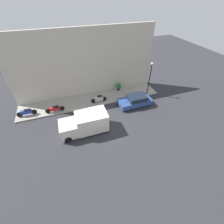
% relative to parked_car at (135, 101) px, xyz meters
% --- Properties ---
extents(ground_plane, '(60.00, 60.00, 0.00)m').
position_rel_parked_car_xyz_m(ground_plane, '(-2.27, 4.76, -0.62)').
color(ground_plane, '#2D2D33').
extents(sidewalk, '(3.07, 17.21, 0.15)m').
position_rel_parked_car_xyz_m(sidewalk, '(2.73, 4.76, -0.54)').
color(sidewalk, gray).
rests_on(sidewalk, ground_plane).
extents(building_facade, '(0.30, 17.21, 7.98)m').
position_rel_parked_car_xyz_m(building_facade, '(4.41, 4.76, 3.37)').
color(building_facade, beige).
rests_on(building_facade, ground_plane).
extents(parked_car, '(1.79, 3.92, 1.28)m').
position_rel_parked_car_xyz_m(parked_car, '(0.00, 0.00, 0.00)').
color(parked_car, '#2D4784').
rests_on(parked_car, ground_plane).
extents(delivery_van, '(1.95, 4.51, 2.03)m').
position_rel_parked_car_xyz_m(delivery_van, '(-2.26, 6.51, 0.40)').
color(delivery_van, silver).
rests_on(delivery_van, ground_plane).
extents(motorcycle_red, '(0.30, 2.07, 0.71)m').
position_rel_parked_car_xyz_m(motorcycle_red, '(1.63, 9.17, -0.07)').
color(motorcycle_red, '#B21E1E').
rests_on(motorcycle_red, sidewalk).
extents(motorcycle_blue, '(0.30, 2.05, 0.80)m').
position_rel_parked_car_xyz_m(motorcycle_blue, '(1.96, 12.09, -0.03)').
color(motorcycle_blue, navy).
rests_on(motorcycle_blue, sidewalk).
extents(scooter_silver, '(0.30, 1.93, 0.85)m').
position_rel_parked_car_xyz_m(scooter_silver, '(1.82, 4.01, -0.01)').
color(scooter_silver, '#B7B7BF').
rests_on(scooter_silver, sidewalk).
extents(streetlamp, '(0.30, 0.30, 4.19)m').
position_rel_parked_car_xyz_m(streetlamp, '(1.59, -2.52, 2.19)').
color(streetlamp, black).
rests_on(streetlamp, sidewalk).
extents(potted_plant, '(0.74, 0.74, 1.01)m').
position_rel_parked_car_xyz_m(potted_plant, '(3.63, 0.77, 0.13)').
color(potted_plant, black).
rests_on(potted_plant, sidewalk).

